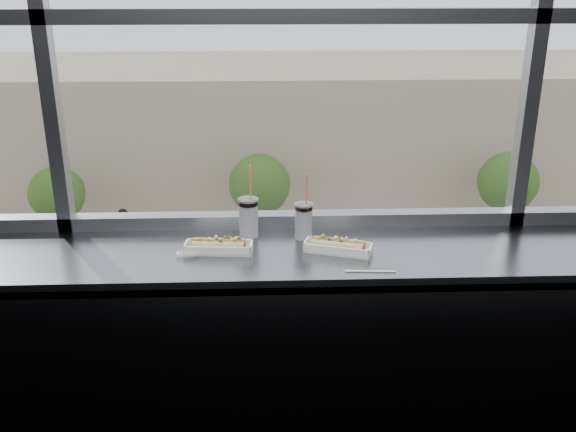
{
  "coord_description": "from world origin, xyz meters",
  "views": [
    {
      "loc": [
        -0.13,
        -1.17,
        2.15
      ],
      "look_at": [
        -0.03,
        1.23,
        1.25
      ],
      "focal_mm": 40.0,
      "sensor_mm": 36.0,
      "label": 1
    }
  ],
  "objects_px": {
    "car_far_c": "(537,251)",
    "pedestrian_a": "(124,221)",
    "hotdog_tray_left": "(219,246)",
    "tree_center": "(260,185)",
    "loose_straw": "(370,271)",
    "car_near_d": "(518,350)",
    "wrapper": "(188,253)",
    "car_far_b": "(286,256)",
    "soda_cup_left": "(249,215)",
    "soda_cup_right": "(304,219)",
    "tree_right": "(508,182)",
    "car_near_b": "(31,363)",
    "tree_left": "(57,194)",
    "car_near_c": "(274,352)",
    "car_far_a": "(22,260)",
    "pedestrian_b": "(241,234)",
    "hotdog_tray_right": "(338,246)"
  },
  "relations": [
    {
      "from": "soda_cup_right",
      "to": "tree_right",
      "type": "distance_m",
      "value": 31.96
    },
    {
      "from": "soda_cup_left",
      "to": "soda_cup_right",
      "type": "distance_m",
      "value": 0.24
    },
    {
      "from": "car_near_c",
      "to": "car_near_d",
      "type": "xyz_separation_m",
      "value": [
        8.41,
        0.0,
        -0.14
      ]
    },
    {
      "from": "car_near_c",
      "to": "tree_right",
      "type": "distance_m",
      "value": 17.22
    },
    {
      "from": "wrapper",
      "to": "loose_straw",
      "type": "bearing_deg",
      "value": -14.08
    },
    {
      "from": "car_near_c",
      "to": "pedestrian_a",
      "type": "height_order",
      "value": "car_near_c"
    },
    {
      "from": "hotdog_tray_left",
      "to": "car_near_b",
      "type": "relative_size",
      "value": 0.05
    },
    {
      "from": "soda_cup_left",
      "to": "tree_center",
      "type": "distance_m",
      "value": 29.49
    },
    {
      "from": "wrapper",
      "to": "car_near_b",
      "type": "height_order",
      "value": "wrapper"
    },
    {
      "from": "wrapper",
      "to": "pedestrian_b",
      "type": "relative_size",
      "value": 0.05
    },
    {
      "from": "car_near_c",
      "to": "pedestrian_a",
      "type": "bearing_deg",
      "value": 28.21
    },
    {
      "from": "hotdog_tray_left",
      "to": "hotdog_tray_right",
      "type": "xyz_separation_m",
      "value": [
        0.48,
        -0.02,
        -0.0
      ]
    },
    {
      "from": "pedestrian_a",
      "to": "wrapper",
      "type": "bearing_deg",
      "value": -166.4
    },
    {
      "from": "loose_straw",
      "to": "car_near_b",
      "type": "xyz_separation_m",
      "value": [
        -8.3,
        16.49,
        -11.12
      ]
    },
    {
      "from": "car_near_c",
      "to": "car_near_b",
      "type": "bearing_deg",
      "value": 87.75
    },
    {
      "from": "loose_straw",
      "to": "tree_left",
      "type": "relative_size",
      "value": 0.04
    },
    {
      "from": "wrapper",
      "to": "car_far_b",
      "type": "xyz_separation_m",
      "value": [
        1.28,
        24.31,
        -10.98
      ]
    },
    {
      "from": "car_near_b",
      "to": "tree_right",
      "type": "relative_size",
      "value": 1.15
    },
    {
      "from": "loose_straw",
      "to": "car_near_d",
      "type": "relative_size",
      "value": 0.03
    },
    {
      "from": "car_far_b",
      "to": "pedestrian_a",
      "type": "bearing_deg",
      "value": 57.04
    },
    {
      "from": "wrapper",
      "to": "tree_left",
      "type": "bearing_deg",
      "value": 109.47
    },
    {
      "from": "pedestrian_a",
      "to": "hotdog_tray_left",
      "type": "bearing_deg",
      "value": -166.16
    },
    {
      "from": "car_near_c",
      "to": "car_near_d",
      "type": "bearing_deg",
      "value": -92.25
    },
    {
      "from": "hotdog_tray_right",
      "to": "car_near_b",
      "type": "distance_m",
      "value": 21.38
    },
    {
      "from": "hotdog_tray_right",
      "to": "tree_center",
      "type": "bearing_deg",
      "value": 108.84
    },
    {
      "from": "soda_cup_right",
      "to": "pedestrian_b",
      "type": "xyz_separation_m",
      "value": [
        -1.35,
        27.23,
        -11.18
      ]
    },
    {
      "from": "car_near_b",
      "to": "pedestrian_a",
      "type": "relative_size",
      "value": 2.75
    },
    {
      "from": "car_far_c",
      "to": "pedestrian_a",
      "type": "height_order",
      "value": "car_far_c"
    },
    {
      "from": "hotdog_tray_right",
      "to": "car_far_b",
      "type": "distance_m",
      "value": 26.68
    },
    {
      "from": "soda_cup_right",
      "to": "tree_left",
      "type": "distance_m",
      "value": 31.42
    },
    {
      "from": "hotdog_tray_right",
      "to": "car_near_b",
      "type": "bearing_deg",
      "value": 134.49
    },
    {
      "from": "pedestrian_b",
      "to": "pedestrian_a",
      "type": "relative_size",
      "value": 0.95
    },
    {
      "from": "hotdog_tray_left",
      "to": "wrapper",
      "type": "height_order",
      "value": "hotdog_tray_left"
    },
    {
      "from": "soda_cup_right",
      "to": "tree_left",
      "type": "relative_size",
      "value": 0.07
    },
    {
      "from": "soda_cup_right",
      "to": "car_far_a",
      "type": "xyz_separation_m",
      "value": [
        -11.1,
        24.14,
        -11.02
      ]
    },
    {
      "from": "soda_cup_left",
      "to": "car_near_d",
      "type": "relative_size",
      "value": 0.05
    },
    {
      "from": "car_far_c",
      "to": "car_near_c",
      "type": "bearing_deg",
      "value": 124.85
    },
    {
      "from": "pedestrian_a",
      "to": "tree_left",
      "type": "relative_size",
      "value": 0.47
    },
    {
      "from": "loose_straw",
      "to": "car_near_b",
      "type": "distance_m",
      "value": 21.55
    },
    {
      "from": "car_near_c",
      "to": "car_far_c",
      "type": "bearing_deg",
      "value": -59.26
    },
    {
      "from": "hotdog_tray_left",
      "to": "tree_center",
      "type": "bearing_deg",
      "value": 94.59
    },
    {
      "from": "hotdog_tray_left",
      "to": "soda_cup_left",
      "type": "xyz_separation_m",
      "value": [
        0.12,
        0.17,
        0.07
      ]
    },
    {
      "from": "tree_right",
      "to": "hotdog_tray_right",
      "type": "bearing_deg",
      "value": -113.2
    },
    {
      "from": "car_far_a",
      "to": "hotdog_tray_right",
      "type": "bearing_deg",
      "value": -160.57
    },
    {
      "from": "soda_cup_left",
      "to": "tree_right",
      "type": "bearing_deg",
      "value": 66.04
    },
    {
      "from": "tree_left",
      "to": "tree_right",
      "type": "height_order",
      "value": "tree_right"
    },
    {
      "from": "pedestrian_b",
      "to": "hotdog_tray_left",
      "type": "bearing_deg",
      "value": -177.91
    },
    {
      "from": "hotdog_tray_left",
      "to": "car_far_b",
      "type": "bearing_deg",
      "value": 91.79
    },
    {
      "from": "hotdog_tray_left",
      "to": "car_far_c",
      "type": "relative_size",
      "value": 0.04
    },
    {
      "from": "car_near_b",
      "to": "soda_cup_left",
      "type": "bearing_deg",
      "value": -159.25
    }
  ]
}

